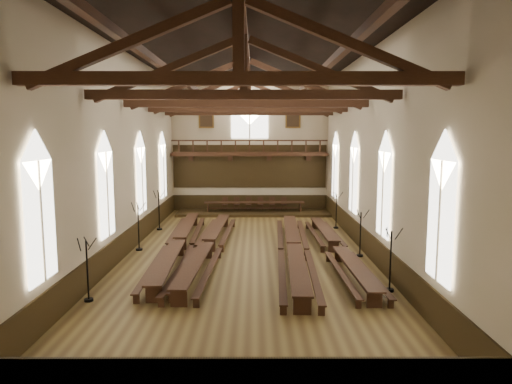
# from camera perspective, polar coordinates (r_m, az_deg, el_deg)

# --- Properties ---
(ground) EXTENTS (26.00, 26.00, 0.00)m
(ground) POSITION_cam_1_polar(r_m,az_deg,el_deg) (23.00, -1.17, -7.72)
(ground) COLOR brown
(ground) RESTS_ON ground
(room_walls) EXTENTS (26.00, 26.00, 26.00)m
(room_walls) POSITION_cam_1_polar(r_m,az_deg,el_deg) (22.21, -1.22, 8.58)
(room_walls) COLOR #C8B197
(room_walls) RESTS_ON ground
(wainscot_band) EXTENTS (12.00, 26.00, 1.20)m
(wainscot_band) POSITION_cam_1_polar(r_m,az_deg,el_deg) (22.85, -1.18, -6.27)
(wainscot_band) COLOR #32240F
(wainscot_band) RESTS_ON ground
(side_windows) EXTENTS (11.85, 19.80, 4.50)m
(side_windows) POSITION_cam_1_polar(r_m,az_deg,el_deg) (22.32, -1.20, 1.59)
(side_windows) COLOR white
(side_windows) RESTS_ON room_walls
(end_window) EXTENTS (2.80, 0.12, 3.80)m
(end_window) POSITION_cam_1_polar(r_m,az_deg,el_deg) (35.13, -0.80, 9.38)
(end_window) COLOR white
(end_window) RESTS_ON room_walls
(minstrels_gallery) EXTENTS (11.80, 1.24, 3.70)m
(minstrels_gallery) POSITION_cam_1_polar(r_m,az_deg,el_deg) (34.93, -0.80, 3.94)
(minstrels_gallery) COLOR #3B2213
(minstrels_gallery) RESTS_ON room_walls
(portraits) EXTENTS (7.75, 0.09, 1.45)m
(portraits) POSITION_cam_1_polar(r_m,az_deg,el_deg) (35.12, -0.80, 9.18)
(portraits) COLOR brown
(portraits) RESTS_ON room_walls
(roof_trusses) EXTENTS (11.70, 25.70, 2.80)m
(roof_trusses) POSITION_cam_1_polar(r_m,az_deg,el_deg) (22.32, -1.23, 13.09)
(roof_trusses) COLOR #3B2213
(roof_trusses) RESTS_ON room_walls
(refectory_row_a) EXTENTS (1.76, 14.41, 0.75)m
(refectory_row_a) POSITION_cam_1_polar(r_m,az_deg,el_deg) (23.36, -9.62, -6.22)
(refectory_row_a) COLOR #3B2213
(refectory_row_a) RESTS_ON ground
(refectory_row_b) EXTENTS (1.80, 14.33, 0.74)m
(refectory_row_b) POSITION_cam_1_polar(r_m,az_deg,el_deg) (22.75, -6.01, -6.54)
(refectory_row_b) COLOR #3B2213
(refectory_row_b) RESTS_ON ground
(refectory_row_c) EXTENTS (1.85, 14.55, 0.76)m
(refectory_row_c) POSITION_cam_1_polar(r_m,az_deg,el_deg) (22.13, 4.80, -6.87)
(refectory_row_c) COLOR #3B2213
(refectory_row_c) RESTS_ON ground
(refectory_row_d) EXTENTS (1.50, 13.71, 0.67)m
(refectory_row_d) POSITION_cam_1_polar(r_m,az_deg,el_deg) (22.65, 10.06, -6.79)
(refectory_row_d) COLOR #3B2213
(refectory_row_d) RESTS_ON ground
(dais) EXTENTS (11.40, 3.01, 0.20)m
(dais) POSITION_cam_1_polar(r_m,az_deg,el_deg) (34.12, -0.21, -2.57)
(dais) COLOR #32240F
(dais) RESTS_ON ground
(high_table) EXTENTS (7.48, 1.10, 0.70)m
(high_table) POSITION_cam_1_polar(r_m,az_deg,el_deg) (34.00, -0.21, -1.43)
(high_table) COLOR #3B2213
(high_table) RESTS_ON dais
(high_chairs) EXTENTS (4.94, 0.44, 0.96)m
(high_chairs) POSITION_cam_1_polar(r_m,az_deg,el_deg) (34.73, -0.21, -1.36)
(high_chairs) COLOR #3B2213
(high_chairs) RESTS_ON dais
(candelabrum_left_near) EXTENTS (0.69, 0.70, 2.35)m
(candelabrum_left_near) POSITION_cam_1_polar(r_m,az_deg,el_deg) (17.64, -20.27, -10.50)
(candelabrum_left_near) COLOR black
(candelabrum_left_near) RESTS_ON ground
(candelabrum_left_mid) EXTENTS (0.74, 0.75, 2.52)m
(candelabrum_left_mid) POSITION_cam_1_polar(r_m,az_deg,el_deg) (24.23, -14.45, -5.32)
(candelabrum_left_mid) COLOR black
(candelabrum_left_mid) RESTS_ON ground
(candelabrum_left_far) EXTENTS (0.74, 0.74, 2.49)m
(candelabrum_left_far) POSITION_cam_1_polar(r_m,az_deg,el_deg) (29.01, -12.01, -3.18)
(candelabrum_left_far) COLOR black
(candelabrum_left_far) RESTS_ON ground
(candelabrum_right_near) EXTENTS (0.70, 0.75, 2.48)m
(candelabrum_right_near) POSITION_cam_1_polar(r_m,az_deg,el_deg) (18.27, 16.41, -9.59)
(candelabrum_right_near) COLOR black
(candelabrum_right_near) RESTS_ON ground
(candelabrum_right_mid) EXTENTS (0.65, 0.71, 2.33)m
(candelabrum_right_mid) POSITION_cam_1_polar(r_m,az_deg,el_deg) (22.92, 12.89, -6.14)
(candelabrum_right_mid) COLOR black
(candelabrum_right_mid) RESTS_ON ground
(candelabrum_right_far) EXTENTS (0.66, 0.71, 2.34)m
(candelabrum_right_far) POSITION_cam_1_polar(r_m,az_deg,el_deg) (29.30, 9.99, -3.13)
(candelabrum_right_far) COLOR black
(candelabrum_right_far) RESTS_ON ground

